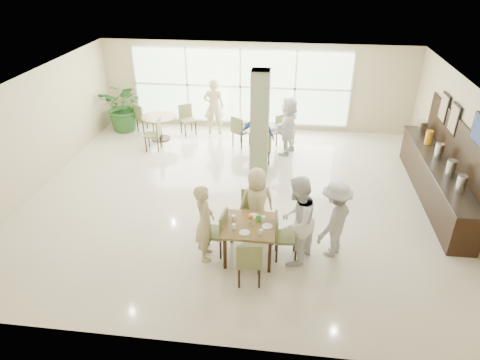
# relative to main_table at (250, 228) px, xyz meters

# --- Properties ---
(ground) EXTENTS (10.00, 10.00, 0.00)m
(ground) POSITION_rel_main_table_xyz_m (-0.52, 2.28, -0.66)
(ground) COLOR beige
(ground) RESTS_ON ground
(room_shell) EXTENTS (10.00, 10.00, 10.00)m
(room_shell) POSITION_rel_main_table_xyz_m (-0.52, 2.28, 1.04)
(room_shell) COLOR white
(room_shell) RESTS_ON ground
(window_bank) EXTENTS (7.00, 0.04, 7.00)m
(window_bank) POSITION_rel_main_table_xyz_m (-1.02, 6.74, 0.74)
(window_bank) COLOR silver
(window_bank) RESTS_ON ground
(column) EXTENTS (0.45, 0.45, 2.80)m
(column) POSITION_rel_main_table_xyz_m (-0.12, 3.48, 0.74)
(column) COLOR #718059
(column) RESTS_ON ground
(main_table) EXTENTS (0.99, 0.99, 0.75)m
(main_table) POSITION_rel_main_table_xyz_m (0.00, 0.00, 0.00)
(main_table) COLOR brown
(main_table) RESTS_ON ground
(round_table_left) EXTENTS (1.09, 1.09, 0.75)m
(round_table_left) POSITION_rel_main_table_xyz_m (-3.41, 5.47, -0.09)
(round_table_left) COLOR brown
(round_table_left) RESTS_ON ground
(round_table_right) EXTENTS (1.08, 1.08, 0.75)m
(round_table_right) POSITION_rel_main_table_xyz_m (-0.17, 4.90, -0.09)
(round_table_right) COLOR brown
(round_table_right) RESTS_ON ground
(chairs_main_table) EXTENTS (1.90, 2.02, 0.95)m
(chairs_main_table) POSITION_rel_main_table_xyz_m (0.01, 0.05, -0.19)
(chairs_main_table) COLOR #5B6738
(chairs_main_table) RESTS_ON ground
(chairs_table_left) EXTENTS (2.08, 1.90, 0.95)m
(chairs_table_left) POSITION_rel_main_table_xyz_m (-3.36, 5.53, -0.19)
(chairs_table_left) COLOR #5B6738
(chairs_table_left) RESTS_ON ground
(chairs_table_right) EXTENTS (1.95, 2.03, 0.95)m
(chairs_table_right) POSITION_rel_main_table_xyz_m (-0.14, 4.89, -0.19)
(chairs_table_right) COLOR #5B6738
(chairs_table_right) RESTS_ON ground
(tabletop_clutter) EXTENTS (0.80, 0.78, 0.21)m
(tabletop_clutter) POSITION_rel_main_table_xyz_m (0.02, -0.02, 0.15)
(tabletop_clutter) COLOR white
(tabletop_clutter) RESTS_ON main_table
(buffet_counter) EXTENTS (0.64, 4.70, 1.95)m
(buffet_counter) POSITION_rel_main_table_xyz_m (4.18, 2.79, -0.11)
(buffet_counter) COLOR black
(buffet_counter) RESTS_ON ground
(framed_art_a) EXTENTS (0.05, 0.55, 0.70)m
(framed_art_a) POSITION_rel_main_table_xyz_m (4.42, 3.28, 1.19)
(framed_art_a) COLOR black
(framed_art_a) RESTS_ON ground
(framed_art_b) EXTENTS (0.05, 0.55, 0.70)m
(framed_art_b) POSITION_rel_main_table_xyz_m (4.42, 4.08, 1.19)
(framed_art_b) COLOR black
(framed_art_b) RESTS_ON ground
(potted_plant) EXTENTS (1.65, 1.65, 1.63)m
(potted_plant) POSITION_rel_main_table_xyz_m (-4.72, 6.06, 0.16)
(potted_plant) COLOR #285C25
(potted_plant) RESTS_ON ground
(teen_left) EXTENTS (0.47, 0.63, 1.58)m
(teen_left) POSITION_rel_main_table_xyz_m (-0.84, -0.11, 0.13)
(teen_left) COLOR tan
(teen_left) RESTS_ON ground
(teen_far) EXTENTS (0.85, 0.65, 1.54)m
(teen_far) POSITION_rel_main_table_xyz_m (0.06, 0.76, 0.11)
(teen_far) COLOR tan
(teen_far) RESTS_ON ground
(teen_right) EXTENTS (0.98, 1.08, 1.81)m
(teen_right) POSITION_rel_main_table_xyz_m (0.87, -0.01, 0.25)
(teen_right) COLOR white
(teen_right) RESTS_ON ground
(teen_standing) EXTENTS (1.05, 1.19, 1.60)m
(teen_standing) POSITION_rel_main_table_xyz_m (1.60, 0.31, 0.14)
(teen_standing) COLOR #A8A8AA
(teen_standing) RESTS_ON ground
(adult_a) EXTENTS (1.06, 0.74, 1.66)m
(adult_a) POSITION_rel_main_table_xyz_m (-0.23, 4.06, 0.17)
(adult_a) COLOR #4161C4
(adult_a) RESTS_ON ground
(adult_b) EXTENTS (1.20, 1.70, 1.68)m
(adult_b) POSITION_rel_main_table_xyz_m (0.59, 4.95, 0.18)
(adult_b) COLOR white
(adult_b) RESTS_ON ground
(adult_standing) EXTENTS (0.71, 0.51, 1.80)m
(adult_standing) POSITION_rel_main_table_xyz_m (-1.80, 6.14, 0.24)
(adult_standing) COLOR tan
(adult_standing) RESTS_ON ground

